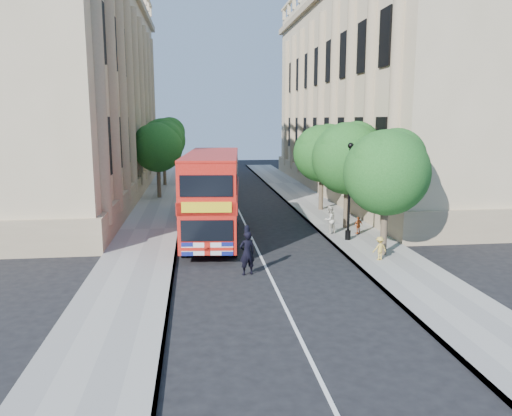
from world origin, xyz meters
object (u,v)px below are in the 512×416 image
object	(u,v)px
double_decker_bus	(213,193)
box_van	(210,191)
woman_pedestrian	(330,220)
police_constable	(247,253)
lamp_post	(349,195)

from	to	relation	value
double_decker_bus	box_van	distance (m)	7.64
double_decker_bus	woman_pedestrian	distance (m)	6.72
double_decker_bus	police_constable	world-z (taller)	double_decker_bus
double_decker_bus	box_van	world-z (taller)	double_decker_bus
double_decker_bus	lamp_post	bearing A→B (deg)	-5.90
lamp_post	woman_pedestrian	xyz separation A→B (m)	(-0.60, 1.52, -1.60)
box_van	police_constable	distance (m)	14.03
lamp_post	double_decker_bus	size ratio (longest dim) A/B	0.51
police_constable	woman_pedestrian	world-z (taller)	police_constable
box_van	lamp_post	bearing A→B (deg)	-54.69
lamp_post	double_decker_bus	bearing A→B (deg)	168.89
box_van	police_constable	size ratio (longest dim) A/B	3.04
double_decker_bus	box_van	bearing A→B (deg)	94.53
police_constable	woman_pedestrian	size ratio (longest dim) A/B	1.18
lamp_post	box_van	world-z (taller)	lamp_post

